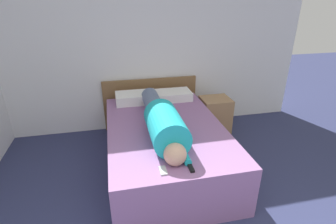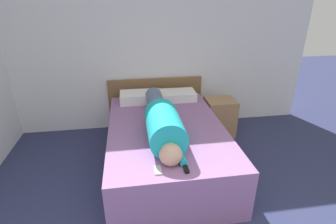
% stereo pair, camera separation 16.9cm
% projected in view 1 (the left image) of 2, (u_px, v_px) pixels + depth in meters
% --- Properties ---
extents(wall_back, '(5.21, 0.06, 2.60)m').
position_uv_depth(wall_back, '(140.00, 47.00, 3.92)').
color(wall_back, white).
rests_on(wall_back, ground_plane).
extents(bed, '(1.37, 2.07, 0.58)m').
position_uv_depth(bed, '(165.00, 146.00, 3.27)').
color(bed, '#936699').
rests_on(bed, ground_plane).
extents(headboard, '(1.49, 0.04, 0.82)m').
position_uv_depth(headboard, '(151.00, 103.00, 4.25)').
color(headboard, brown).
rests_on(headboard, ground_plane).
extents(nightstand, '(0.44, 0.39, 0.57)m').
position_uv_depth(nightstand, '(215.00, 116.00, 4.10)').
color(nightstand, '#A37A51').
rests_on(nightstand, ground_plane).
extents(person_lying, '(0.37, 1.65, 0.37)m').
position_uv_depth(person_lying, '(163.00, 122.00, 2.90)').
color(person_lying, tan).
rests_on(person_lying, bed).
extents(pillow_near_headboard, '(0.58, 0.34, 0.14)m').
position_uv_depth(pillow_near_headboard, '(136.00, 98.00, 3.81)').
color(pillow_near_headboard, white).
rests_on(pillow_near_headboard, bed).
extents(pillow_second, '(0.55, 0.34, 0.12)m').
position_uv_depth(pillow_second, '(172.00, 95.00, 3.92)').
color(pillow_second, white).
rests_on(pillow_second, bed).
extents(tv_remote, '(0.04, 0.15, 0.02)m').
position_uv_depth(tv_remote, '(190.00, 167.00, 2.38)').
color(tv_remote, black).
rests_on(tv_remote, bed).
extents(cell_phone, '(0.06, 0.13, 0.01)m').
position_uv_depth(cell_phone, '(163.00, 170.00, 2.34)').
color(cell_phone, '#B2B7BC').
rests_on(cell_phone, bed).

